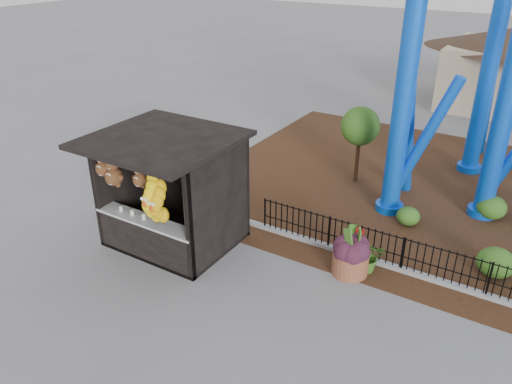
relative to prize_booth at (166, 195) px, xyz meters
The scene contains 8 objects.
ground 3.48m from the prize_booth, 17.11° to the right, with size 120.00×120.00×0.00m, color slate.
mulch_bed 10.06m from the prize_booth, 45.37° to the left, with size 18.00×12.00×0.02m, color #331E11.
curb 7.44m from the prize_booth, 16.57° to the left, with size 18.00×0.18×0.12m, color gray.
prize_booth is the anchor object (origin of this frame).
picket_fence 8.22m from the prize_booth, 14.77° to the left, with size 12.20×0.06×1.00m, color black, non-canonical shape.
terracotta_planter 5.05m from the prize_booth, 15.95° to the left, with size 0.91×0.91×0.59m, color brown.
planter_foliage 4.93m from the prize_booth, 15.95° to the left, with size 0.70×0.70×0.64m, color #341524.
potted_plant 5.43m from the prize_booth, 18.32° to the left, with size 0.79×0.68×0.88m, color #195117.
Camera 1 is at (5.14, -7.76, 7.43)m, focal length 35.00 mm.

